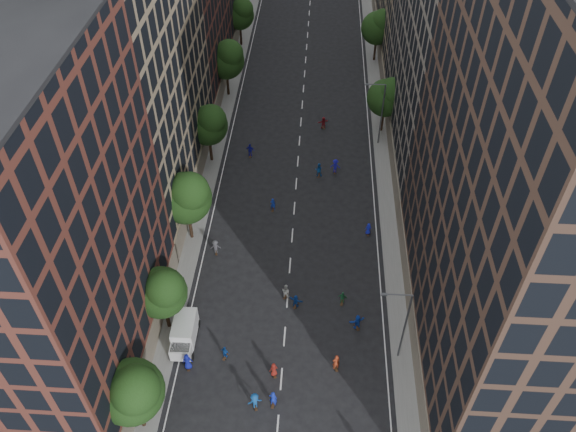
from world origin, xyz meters
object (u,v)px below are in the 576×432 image
object	(u,v)px
streetlamp_near	(403,323)
skater_1	(273,399)
cargo_van	(184,333)
streetlamp_far	(380,111)
skater_0	(188,362)

from	to	relation	value
streetlamp_near	skater_1	xyz separation A→B (m)	(-10.89, -5.48, -4.20)
cargo_van	skater_1	world-z (taller)	cargo_van
streetlamp_far	skater_1	distance (m)	40.21
streetlamp_near	skater_0	distance (m)	19.48
streetlamp_far	cargo_van	xyz separation A→B (m)	(-19.67, -32.60, -3.89)
cargo_van	skater_0	xyz separation A→B (m)	(0.80, -2.75, -0.35)
streetlamp_near	skater_1	bearing A→B (deg)	-153.29
streetlamp_near	streetlamp_far	bearing A→B (deg)	90.00
streetlamp_far	skater_0	bearing A→B (deg)	-118.09
streetlamp_near	streetlamp_far	distance (m)	33.00
cargo_van	streetlamp_far	bearing A→B (deg)	58.00
streetlamp_near	skater_0	xyz separation A→B (m)	(-18.87, -2.34, -4.23)
skater_1	streetlamp_near	bearing A→B (deg)	-144.22
streetlamp_far	skater_1	world-z (taller)	streetlamp_far
streetlamp_far	skater_0	xyz separation A→B (m)	(-18.87, -35.34, -4.23)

